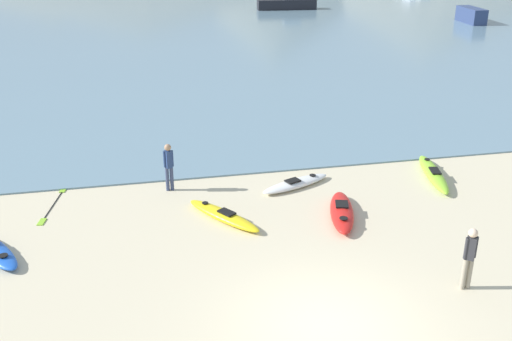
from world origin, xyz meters
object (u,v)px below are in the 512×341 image
(kayak_on_sand_3, at_px, (342,212))
(moored_boat_1, at_px, (287,3))
(kayak_on_sand_2, at_px, (433,174))
(person_near_waterline, at_px, (169,164))
(person_near_foreground, at_px, (470,255))
(kayak_on_sand_0, at_px, (296,184))
(moored_boat_0, at_px, (471,15))
(kayak_on_sand_1, at_px, (223,215))
(loose_paddle, at_px, (53,205))

(kayak_on_sand_3, height_order, moored_boat_1, moored_boat_1)
(kayak_on_sand_3, bearing_deg, kayak_on_sand_2, 27.55)
(kayak_on_sand_2, relative_size, person_near_waterline, 2.07)
(person_near_foreground, bearing_deg, kayak_on_sand_0, 110.30)
(moored_boat_0, bearing_deg, kayak_on_sand_2, -122.28)
(kayak_on_sand_0, height_order, moored_boat_1, moored_boat_1)
(kayak_on_sand_1, bearing_deg, kayak_on_sand_3, -9.34)
(kayak_on_sand_1, xyz_separation_m, moored_boat_0, (27.11, 32.11, 0.56))
(kayak_on_sand_0, bearing_deg, loose_paddle, 178.32)
(kayak_on_sand_3, relative_size, moored_boat_1, 0.49)
(kayak_on_sand_0, height_order, person_near_foreground, person_near_foreground)
(kayak_on_sand_3, relative_size, person_near_waterline, 1.75)
(kayak_on_sand_3, bearing_deg, kayak_on_sand_0, 107.74)
(kayak_on_sand_2, bearing_deg, person_near_foreground, -110.88)
(kayak_on_sand_1, height_order, person_near_foreground, person_near_foreground)
(kayak_on_sand_2, distance_m, moored_boat_0, 36.09)
(person_near_foreground, xyz_separation_m, moored_boat_1, (8.13, 48.39, -0.33))
(kayak_on_sand_0, height_order, kayak_on_sand_2, kayak_on_sand_2)
(kayak_on_sand_1, height_order, person_near_waterline, person_near_waterline)
(kayak_on_sand_3, bearing_deg, moored_boat_1, 77.39)
(kayak_on_sand_2, height_order, moored_boat_1, moored_boat_1)
(person_near_waterline, bearing_deg, kayak_on_sand_1, -60.32)
(kayak_on_sand_1, distance_m, person_near_waterline, 3.01)
(moored_boat_1, bearing_deg, kayak_on_sand_2, -97.68)
(kayak_on_sand_3, bearing_deg, moored_boat_0, 54.32)
(person_near_foreground, relative_size, moored_boat_1, 0.28)
(kayak_on_sand_0, distance_m, moored_boat_0, 38.78)
(kayak_on_sand_0, bearing_deg, kayak_on_sand_3, -72.26)
(person_near_waterline, bearing_deg, kayak_on_sand_2, -5.65)
(kayak_on_sand_1, distance_m, loose_paddle, 5.66)
(kayak_on_sand_0, xyz_separation_m, moored_boat_0, (24.28, 30.23, 0.58))
(kayak_on_sand_2, bearing_deg, person_near_waterline, 174.35)
(moored_boat_0, xyz_separation_m, moored_boat_1, (-13.63, 11.35, -0.07))
(moored_boat_1, bearing_deg, loose_paddle, -114.36)
(person_near_foreground, xyz_separation_m, loose_paddle, (-10.59, 7.04, -0.95))
(kayak_on_sand_1, xyz_separation_m, person_near_foreground, (5.35, -4.92, 0.82))
(person_near_foreground, bearing_deg, person_near_waterline, 132.36)
(loose_paddle, bearing_deg, kayak_on_sand_2, -2.29)
(moored_boat_0, relative_size, moored_boat_1, 0.58)
(kayak_on_sand_2, distance_m, person_near_foreground, 7.02)
(kayak_on_sand_0, xyz_separation_m, kayak_on_sand_2, (5.01, -0.29, 0.04))
(person_near_waterline, relative_size, moored_boat_1, 0.28)
(kayak_on_sand_3, distance_m, moored_boat_1, 45.15)
(kayak_on_sand_2, xyz_separation_m, moored_boat_1, (5.64, 41.87, 0.47))
(moored_boat_1, bearing_deg, moored_boat_0, -39.79)
(person_near_foreground, distance_m, person_near_waterline, 10.07)
(kayak_on_sand_1, xyz_separation_m, person_near_waterline, (-1.44, 2.52, 0.81))
(kayak_on_sand_1, xyz_separation_m, moored_boat_1, (13.48, 43.47, 0.49))
(person_near_foreground, distance_m, moored_boat_0, 42.95)
(person_near_waterline, xyz_separation_m, moored_boat_1, (14.91, 40.95, -0.32))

